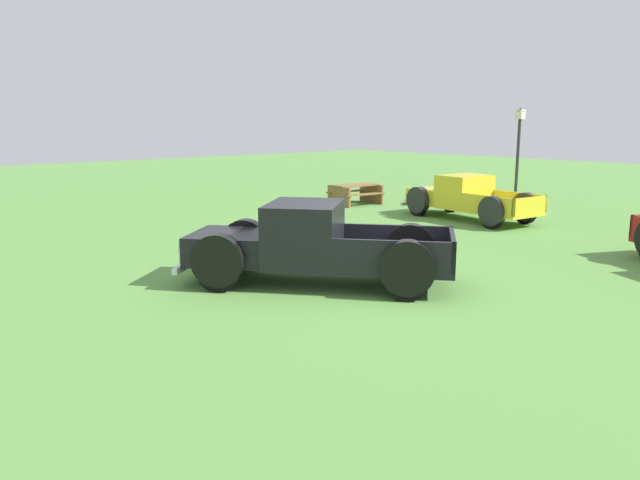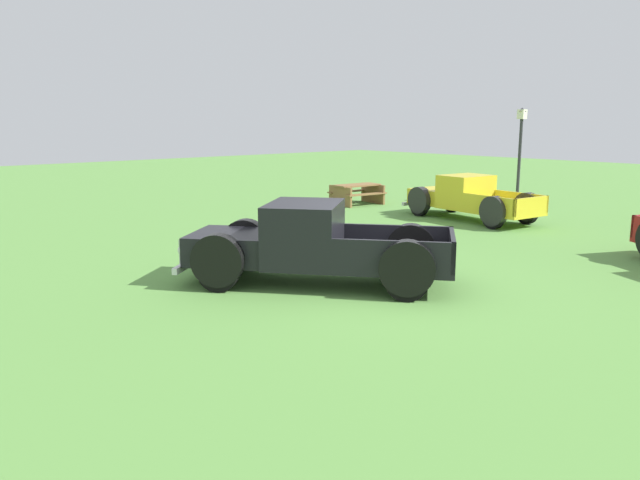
% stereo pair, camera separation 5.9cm
% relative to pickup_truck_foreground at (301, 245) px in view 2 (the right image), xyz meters
% --- Properties ---
extents(ground_plane, '(80.00, 80.00, 0.00)m').
position_rel_pickup_truck_foreground_xyz_m(ground_plane, '(1.22, 0.88, -0.78)').
color(ground_plane, '#5B9342').
extents(pickup_truck_foreground, '(5.37, 4.80, 1.64)m').
position_rel_pickup_truck_foreground_xyz_m(pickup_truck_foreground, '(0.00, 0.00, 0.00)').
color(pickup_truck_foreground, black).
rests_on(pickup_truck_foreground, ground_plane).
extents(pickup_truck_behind_left, '(4.93, 2.34, 1.46)m').
position_rel_pickup_truck_foreground_xyz_m(pickup_truck_behind_left, '(-2.81, 9.42, -0.09)').
color(pickup_truck_behind_left, yellow).
rests_on(pickup_truck_behind_left, ground_plane).
extents(lamp_post_near, '(0.36, 0.36, 3.71)m').
position_rel_pickup_truck_foreground_xyz_m(lamp_post_near, '(-3.70, 14.21, 1.16)').
color(lamp_post_near, '#2D2D33').
rests_on(lamp_post_near, ground_plane).
extents(picnic_table, '(1.70, 1.98, 0.78)m').
position_rel_pickup_truck_foreground_xyz_m(picnic_table, '(-7.71, 9.28, -0.29)').
color(picnic_table, olive).
rests_on(picnic_table, ground_plane).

